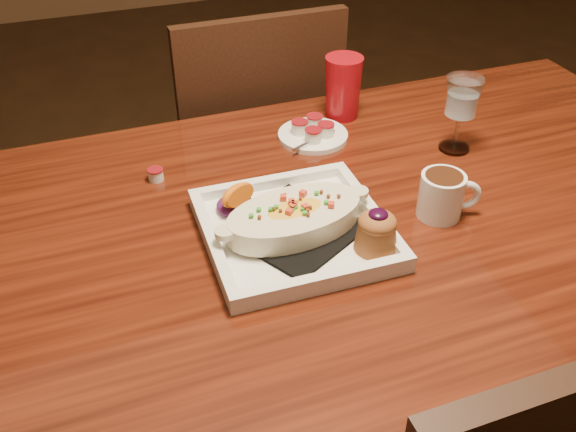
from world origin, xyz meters
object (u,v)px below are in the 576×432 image
object	(u,v)px
table	(354,261)
saucer	(313,133)
chair_far	(251,159)
red_tumbler	(343,88)
goblet	(462,101)
coffee_mug	(443,194)
plate	(301,224)

from	to	relation	value
table	saucer	size ratio (longest dim) A/B	10.51
table	chair_far	size ratio (longest dim) A/B	1.61
table	red_tumbler	distance (m)	0.40
table	chair_far	xyz separation A→B (m)	(-0.00, 0.63, -0.15)
table	goblet	distance (m)	0.37
coffee_mug	saucer	distance (m)	0.34
coffee_mug	saucer	world-z (taller)	coffee_mug
coffee_mug	saucer	xyz separation A→B (m)	(-0.10, 0.32, -0.03)
chair_far	plate	size ratio (longest dim) A/B	3.12
plate	red_tumbler	xyz separation A→B (m)	(0.24, 0.36, 0.04)
coffee_mug	red_tumbler	world-z (taller)	red_tumbler
chair_far	red_tumbler	size ratio (longest dim) A/B	6.98
plate	goblet	distance (m)	0.43
chair_far	saucer	size ratio (longest dim) A/B	6.52
goblet	plate	bearing A→B (deg)	-157.91
goblet	saucer	world-z (taller)	goblet
coffee_mug	red_tumbler	size ratio (longest dim) A/B	0.78
goblet	saucer	xyz separation A→B (m)	(-0.25, 0.14, -0.09)
goblet	saucer	bearing A→B (deg)	151.08
plate	red_tumbler	bearing A→B (deg)	58.68
coffee_mug	goblet	bearing A→B (deg)	70.43
table	coffee_mug	bearing A→B (deg)	-17.22
table	coffee_mug	size ratio (longest dim) A/B	14.41
chair_far	coffee_mug	world-z (taller)	chair_far
plate	saucer	world-z (taller)	plate
chair_far	saucer	distance (m)	0.44
chair_far	goblet	distance (m)	0.66
chair_far	goblet	world-z (taller)	chair_far
coffee_mug	chair_far	bearing A→B (deg)	119.82
chair_far	saucer	xyz separation A→B (m)	(0.03, -0.35, 0.25)
red_tumbler	chair_far	bearing A→B (deg)	114.02
chair_far	plate	world-z (taller)	chair_far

